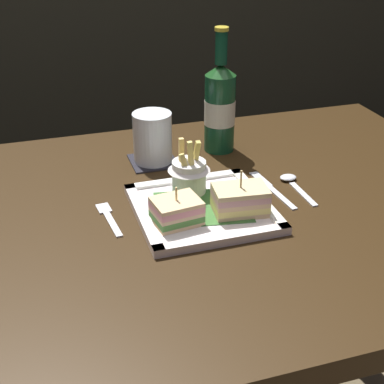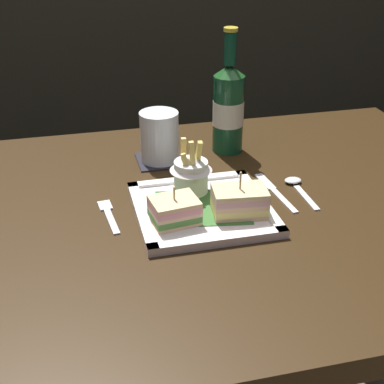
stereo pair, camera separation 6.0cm
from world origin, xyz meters
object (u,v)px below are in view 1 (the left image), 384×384
object	(u,v)px
dining_table	(182,259)
sandwich_half_left	(177,211)
water_glass	(152,141)
fries_cup	(189,171)
square_plate	(202,209)
fork	(109,217)
spoon	(292,182)
sandwich_half_right	(240,200)
beer_bottle	(220,106)
knife	(271,188)

from	to	relation	value
dining_table	sandwich_half_left	size ratio (longest dim) A/B	14.60
dining_table	water_glass	size ratio (longest dim) A/B	11.84
dining_table	fries_cup	bearing A→B (deg)	58.29
square_plate	water_glass	bearing A→B (deg)	98.21
fork	spoon	bearing A→B (deg)	3.34
fries_cup	fork	bearing A→B (deg)	-168.22
sandwich_half_right	beer_bottle	bearing A→B (deg)	77.19
water_glass	spoon	xyz separation A→B (m)	(0.25, -0.19, -0.05)
sandwich_half_right	spoon	bearing A→B (deg)	30.61
fries_cup	sandwich_half_right	bearing A→B (deg)	-57.17
sandwich_half_right	beer_bottle	size ratio (longest dim) A/B	0.37
knife	fork	bearing A→B (deg)	-177.21
beer_bottle	water_glass	bearing A→B (deg)	-172.13
sandwich_half_left	fork	distance (m)	0.13
sandwich_half_right	fries_cup	distance (m)	0.12
sandwich_half_right	dining_table	bearing A→B (deg)	149.27
sandwich_half_left	beer_bottle	xyz separation A→B (m)	(0.19, 0.30, 0.07)
water_glass	fork	distance (m)	0.26
square_plate	spoon	world-z (taller)	square_plate
square_plate	sandwich_half_right	world-z (taller)	sandwich_half_right
knife	beer_bottle	bearing A→B (deg)	98.51
sandwich_half_right	spoon	distance (m)	0.18
water_glass	sandwich_half_right	bearing A→B (deg)	-71.17
sandwich_half_left	fork	size ratio (longest dim) A/B	0.71
sandwich_half_right	fork	size ratio (longest dim) A/B	0.82
knife	fries_cup	bearing A→B (deg)	173.73
beer_bottle	sandwich_half_right	bearing A→B (deg)	-102.81
fries_cup	water_glass	xyz separation A→B (m)	(-0.03, 0.18, -0.00)
spoon	sandwich_half_right	bearing A→B (deg)	-149.39
knife	dining_table	bearing A→B (deg)	-171.93
dining_table	sandwich_half_left	distance (m)	0.16
sandwich_half_left	water_glass	world-z (taller)	water_glass
beer_bottle	knife	bearing A→B (deg)	-81.49
sandwich_half_right	beer_bottle	xyz separation A→B (m)	(0.07, 0.30, 0.07)
beer_bottle	spoon	size ratio (longest dim) A/B	2.11
knife	spoon	world-z (taller)	spoon
square_plate	spoon	distance (m)	0.22
dining_table	spoon	size ratio (longest dim) A/B	9.86
dining_table	spoon	distance (m)	0.27
fork	beer_bottle	bearing A→B (deg)	37.96
beer_bottle	water_glass	world-z (taller)	beer_bottle
beer_bottle	spoon	bearing A→B (deg)	-68.49
dining_table	beer_bottle	xyz separation A→B (m)	(0.16, 0.25, 0.22)
sandwich_half_right	beer_bottle	world-z (taller)	beer_bottle
fries_cup	knife	bearing A→B (deg)	-6.27
sandwich_half_right	spoon	size ratio (longest dim) A/B	0.78
sandwich_half_left	water_glass	size ratio (longest dim) A/B	0.81
sandwich_half_right	fork	xyz separation A→B (m)	(-0.23, 0.07, -0.03)
beer_bottle	fork	world-z (taller)	beer_bottle
sandwich_half_right	fries_cup	world-z (taller)	fries_cup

